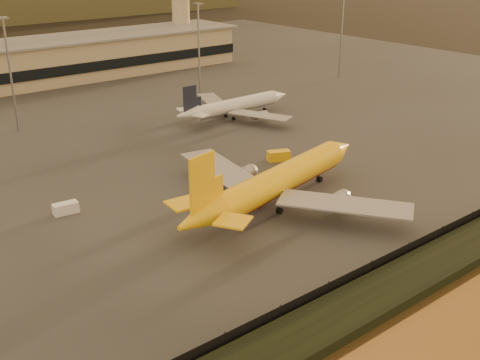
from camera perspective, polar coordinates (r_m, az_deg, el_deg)
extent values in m
plane|color=black|center=(87.60, 4.77, -6.25)|extent=(900.00, 900.00, 0.00)
cube|color=black|center=(77.68, 13.61, -10.23)|extent=(320.00, 7.00, 1.40)
cube|color=#2D2D2D|center=(164.78, -18.80, 6.29)|extent=(320.00, 220.00, 0.20)
cube|color=black|center=(79.41, 11.36, -8.76)|extent=(300.00, 0.05, 2.20)
cube|color=black|center=(180.99, -21.21, 8.97)|extent=(160.00, 0.60, 3.00)
cylinder|color=tan|center=(225.24, -5.62, 15.18)|extent=(6.40, 6.40, 30.00)
cylinder|color=slate|center=(144.96, -20.90, 9.14)|extent=(0.50, 0.50, 25.00)
cube|color=slate|center=(143.00, -21.60, 14.09)|extent=(2.20, 2.20, 0.40)
cylinder|color=slate|center=(165.53, -3.91, 11.94)|extent=(0.50, 0.50, 25.00)
cube|color=slate|center=(163.82, -4.03, 16.32)|extent=(2.20, 2.20, 0.40)
cylinder|color=slate|center=(194.33, 9.58, 13.18)|extent=(0.50, 0.50, 25.00)
cylinder|color=yellow|center=(98.80, 3.94, 0.11)|extent=(32.47, 11.45, 4.65)
cylinder|color=#A00A09|center=(99.10, 3.93, -0.33)|extent=(31.38, 10.26, 3.63)
cone|color=yellow|center=(114.25, 9.46, 2.92)|extent=(7.12, 5.89, 4.65)
cone|color=yellow|center=(84.17, -3.91, -3.66)|extent=(8.87, 6.27, 4.65)
cube|color=yellow|center=(82.71, -3.59, -0.25)|extent=(4.89, 1.42, 8.14)
cube|color=yellow|center=(88.11, -5.39, -2.24)|extent=(4.89, 4.84, 0.28)
cube|color=yellow|center=(82.49, -0.68, -3.90)|extent=(6.10, 6.08, 0.28)
cube|color=gray|center=(105.45, -1.89, 1.11)|extent=(9.55, 20.90, 0.28)
cylinder|color=gray|center=(105.74, 0.15, 0.44)|extent=(5.79, 3.65, 2.56)
cube|color=gray|center=(92.53, 9.93, -2.29)|extent=(16.54, 20.16, 0.28)
cylinder|color=gray|center=(96.15, 8.96, -2.11)|extent=(5.79, 3.65, 2.56)
cylinder|color=black|center=(109.92, 7.55, 0.09)|extent=(1.17, 1.01, 1.02)
cylinder|color=slate|center=(109.72, 7.56, 0.34)|extent=(0.18, 0.18, 2.09)
cylinder|color=black|center=(96.71, 3.76, -2.91)|extent=(1.17, 1.01, 1.02)
cylinder|color=slate|center=(96.49, 3.77, -2.62)|extent=(0.18, 0.18, 2.09)
cylinder|color=black|center=(98.92, 1.77, -2.28)|extent=(1.17, 1.01, 1.02)
cylinder|color=slate|center=(98.70, 1.78, -1.99)|extent=(0.18, 0.18, 2.09)
cylinder|color=silver|center=(148.88, -0.26, 7.17)|extent=(23.81, 3.71, 3.30)
cylinder|color=gray|center=(149.03, -0.26, 6.95)|extent=(23.13, 2.97, 2.57)
cone|color=silver|center=(158.08, 3.72, 8.00)|extent=(4.67, 3.38, 3.30)
cone|color=silver|center=(140.09, -4.95, 6.24)|extent=(5.99, 3.40, 3.30)
cube|color=black|center=(139.53, -4.78, 7.73)|extent=(3.63, 0.33, 5.77)
cube|color=silver|center=(143.36, -5.30, 6.70)|extent=(4.07, 3.96, 0.20)
cube|color=silver|center=(138.19, -3.71, 6.17)|extent=(4.14, 4.04, 0.20)
cube|color=gray|center=(155.49, -2.62, 7.57)|extent=(9.63, 15.51, 0.20)
cylinder|color=gray|center=(155.00, -1.62, 7.19)|extent=(3.99, 1.88, 1.81)
cube|color=gray|center=(142.01, 1.90, 6.18)|extent=(10.05, 15.47, 0.20)
cylinder|color=gray|center=(144.91, 1.79, 6.14)|extent=(3.99, 1.88, 1.81)
cylinder|color=black|center=(155.38, 2.32, 6.72)|extent=(0.74, 0.59, 0.73)
cylinder|color=slate|center=(155.28, 2.32, 6.86)|extent=(0.17, 0.17, 1.48)
cylinder|color=black|center=(147.00, -0.63, 5.85)|extent=(0.74, 0.59, 0.73)
cylinder|color=slate|center=(146.89, -0.63, 6.00)|extent=(0.17, 0.17, 1.48)
cylinder|color=black|center=(149.21, -1.36, 6.09)|extent=(0.74, 0.59, 0.73)
cylinder|color=slate|center=(149.11, -1.36, 6.23)|extent=(0.17, 0.17, 1.48)
cube|color=yellow|center=(119.62, 3.68, 2.32)|extent=(4.89, 3.59, 2.01)
cube|color=silver|center=(100.40, -16.21, -2.58)|extent=(4.14, 2.22, 1.78)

